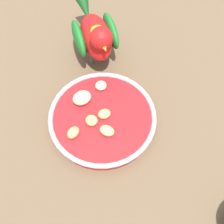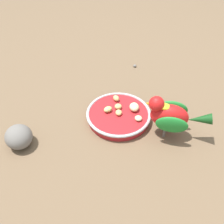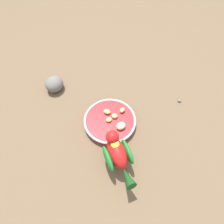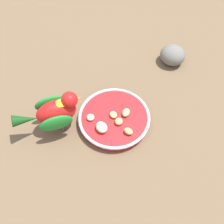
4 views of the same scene
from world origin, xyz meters
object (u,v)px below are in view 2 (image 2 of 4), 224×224
feeding_bowl (119,115)px  apple_piece_1 (116,98)px  rock_large (19,137)px  apple_piece_3 (138,118)px  parrot (171,115)px  apple_piece_2 (108,109)px  apple_piece_5 (134,107)px  apple_piece_0 (118,106)px  apple_piece_4 (119,113)px  pebble_0 (135,66)px

feeding_bowl → apple_piece_1: 0.07m
rock_large → apple_piece_3: bearing=-120.4°
apple_piece_1 → parrot: size_ratio=0.15×
feeding_bowl → apple_piece_2: size_ratio=7.36×
rock_large → apple_piece_5: bearing=-112.4°
apple_piece_0 → apple_piece_3: apple_piece_0 is taller
apple_piece_4 → pebble_0: size_ratio=1.64×
apple_piece_0 → apple_piece_2: size_ratio=0.83×
apple_piece_2 → apple_piece_4: (-0.04, -0.02, -0.00)m
apple_piece_2 → pebble_0: bearing=-62.7°
rock_large → pebble_0: bearing=-83.8°
apple_piece_0 → apple_piece_5: bearing=-138.5°
apple_piece_0 → pebble_0: 0.32m
apple_piece_5 → rock_large: bearing=67.6°
apple_piece_1 → rock_large: size_ratio=0.32×
apple_piece_1 → apple_piece_3: bearing=172.8°
apple_piece_5 → rock_large: 0.38m
parrot → apple_piece_0: bearing=-19.2°
apple_piece_2 → rock_large: rock_large is taller
apple_piece_1 → rock_large: bearing=78.6°
parrot → apple_piece_3: bearing=-10.6°
apple_piece_0 → apple_piece_3: 0.09m
apple_piece_1 → pebble_0: apple_piece_1 is taller
rock_large → apple_piece_4: bearing=-113.2°
apple_piece_1 → apple_piece_2: (-0.02, 0.06, -0.00)m
apple_piece_0 → parrot: (-0.18, -0.05, 0.05)m
apple_piece_0 → apple_piece_4: bearing=139.6°
pebble_0 → apple_piece_1: bearing=118.6°
apple_piece_2 → apple_piece_4: size_ratio=1.13×
feeding_bowl → apple_piece_5: apple_piece_5 is taller
feeding_bowl → apple_piece_1: bearing=-36.6°
parrot → rock_large: (0.28, 0.37, -0.05)m
apple_piece_3 → rock_large: 0.38m
feeding_bowl → rock_large: (0.13, 0.30, 0.02)m
feeding_bowl → apple_piece_4: bearing=138.6°
apple_piece_1 → apple_piece_5: 0.08m
apple_piece_0 → apple_piece_2: 0.04m
feeding_bowl → apple_piece_3: 0.07m
apple_piece_1 → apple_piece_5: size_ratio=0.71×
apple_piece_0 → apple_piece_4: 0.03m
apple_piece_3 → apple_piece_4: size_ratio=0.92×
feeding_bowl → pebble_0: (0.19, -0.29, -0.01)m
pebble_0 → apple_piece_0: bearing=122.2°
apple_piece_2 → apple_piece_4: bearing=-156.1°
apple_piece_2 → rock_large: size_ratio=0.34×
apple_piece_3 → rock_large: bearing=59.6°
rock_large → pebble_0: rock_large is taller
apple_piece_4 → rock_large: size_ratio=0.30×
apple_piece_5 → feeding_bowl: bearing=67.6°
apple_piece_4 → parrot: size_ratio=0.15×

